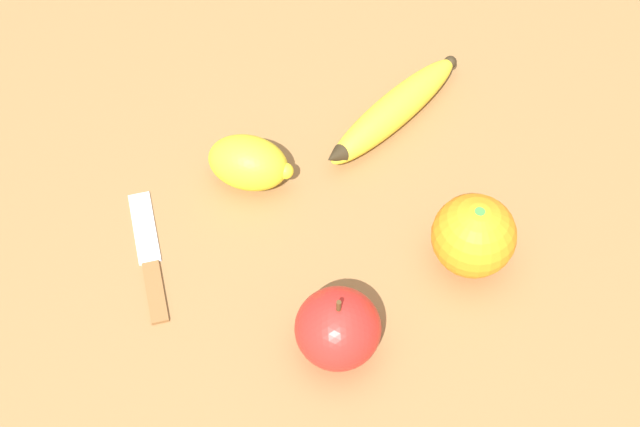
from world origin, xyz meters
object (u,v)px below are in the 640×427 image
at_px(banana, 393,111).
at_px(apple, 338,328).
at_px(orange, 474,236).
at_px(paring_knife, 150,259).
at_px(lemon, 249,163).

relative_size(banana, apple, 2.37).
bearing_deg(orange, paring_knife, -165.71).
relative_size(banana, orange, 2.42).
xyz_separation_m(orange, apple, (-0.10, -0.12, -0.01)).
relative_size(apple, lemon, 0.91).
xyz_separation_m(banana, paring_knife, (-0.20, -0.23, -0.02)).
bearing_deg(paring_knife, lemon, 32.40).
distance_m(orange, paring_knife, 0.32).
bearing_deg(orange, lemon, 169.81).
xyz_separation_m(banana, orange, (0.11, -0.16, 0.02)).
distance_m(orange, apple, 0.16).
xyz_separation_m(orange, lemon, (-0.24, 0.04, -0.01)).
bearing_deg(banana, orange, 63.75).
xyz_separation_m(lemon, paring_knife, (-0.07, -0.12, -0.03)).
distance_m(orange, lemon, 0.24).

